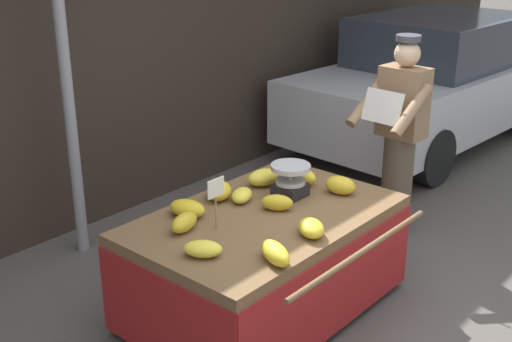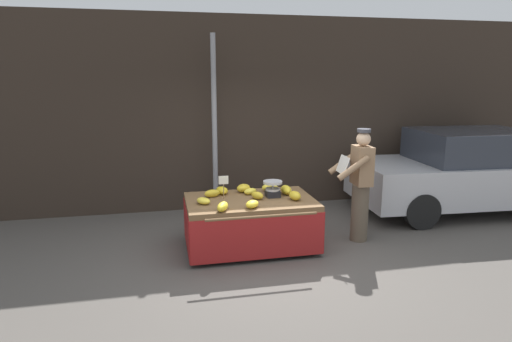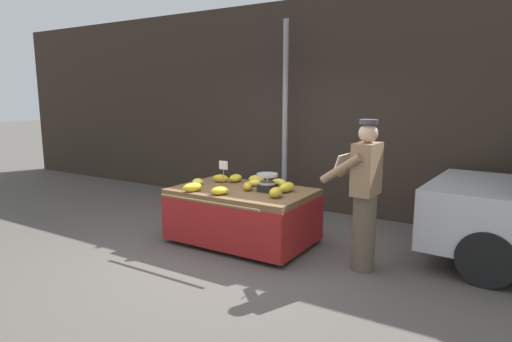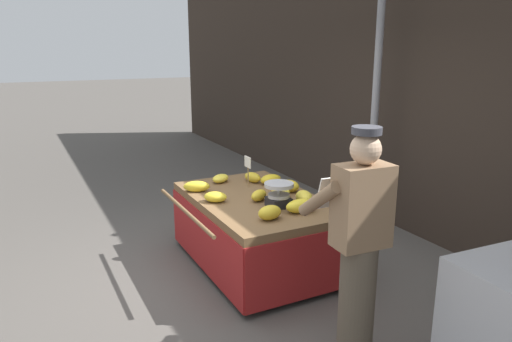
# 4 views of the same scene
# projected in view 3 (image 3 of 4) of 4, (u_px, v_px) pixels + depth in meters

# --- Properties ---
(ground_plane) EXTENTS (60.00, 60.00, 0.00)m
(ground_plane) POSITION_uv_depth(u_px,v_px,m) (230.00, 258.00, 5.34)
(ground_plane) COLOR #514C47
(back_wall) EXTENTS (16.00, 0.24, 3.55)m
(back_wall) POSITION_uv_depth(u_px,v_px,m) (323.00, 107.00, 7.34)
(back_wall) COLOR #332821
(back_wall) RESTS_ON ground
(street_pole) EXTENTS (0.09, 0.09, 3.18)m
(street_pole) POSITION_uv_depth(u_px,v_px,m) (285.00, 118.00, 7.22)
(street_pole) COLOR gray
(street_pole) RESTS_ON ground
(banana_cart) EXTENTS (1.85, 1.37, 0.74)m
(banana_cart) POSITION_uv_depth(u_px,v_px,m) (242.00, 203.00, 5.81)
(banana_cart) COLOR brown
(banana_cart) RESTS_ON ground
(weighing_scale) EXTENTS (0.28, 0.28, 0.23)m
(weighing_scale) POSITION_uv_depth(u_px,v_px,m) (267.00, 182.00, 5.62)
(weighing_scale) COLOR black
(weighing_scale) RESTS_ON banana_cart
(price_sign) EXTENTS (0.14, 0.01, 0.34)m
(price_sign) POSITION_uv_depth(u_px,v_px,m) (223.00, 167.00, 6.00)
(price_sign) COLOR #997A51
(price_sign) RESTS_ON banana_cart
(banana_bunch_0) EXTENTS (0.26, 0.27, 0.10)m
(banana_bunch_0) POSITION_uv_depth(u_px,v_px,m) (220.00, 191.00, 5.44)
(banana_bunch_0) COLOR yellow
(banana_bunch_0) RESTS_ON banana_cart
(banana_bunch_1) EXTENTS (0.18, 0.24, 0.13)m
(banana_bunch_1) POSITION_uv_depth(u_px,v_px,m) (276.00, 192.00, 5.29)
(banana_bunch_1) COLOR gold
(banana_bunch_1) RESTS_ON banana_cart
(banana_bunch_2) EXTENTS (0.25, 0.21, 0.09)m
(banana_bunch_2) POSITION_uv_depth(u_px,v_px,m) (256.00, 183.00, 5.95)
(banana_bunch_2) COLOR yellow
(banana_bunch_2) RESTS_ON banana_cart
(banana_bunch_3) EXTENTS (0.29, 0.24, 0.12)m
(banana_bunch_3) POSITION_uv_depth(u_px,v_px,m) (279.00, 183.00, 5.84)
(banana_bunch_3) COLOR yellow
(banana_bunch_3) RESTS_ON banana_cart
(banana_bunch_4) EXTENTS (0.23, 0.30, 0.12)m
(banana_bunch_4) POSITION_uv_depth(u_px,v_px,m) (193.00, 187.00, 5.61)
(banana_bunch_4) COLOR yellow
(banana_bunch_4) RESTS_ON banana_cart
(banana_bunch_5) EXTENTS (0.25, 0.27, 0.09)m
(banana_bunch_5) POSITION_uv_depth(u_px,v_px,m) (198.00, 182.00, 6.03)
(banana_bunch_5) COLOR yellow
(banana_bunch_5) RESTS_ON banana_cart
(banana_bunch_6) EXTENTS (0.21, 0.28, 0.11)m
(banana_bunch_6) POSITION_uv_depth(u_px,v_px,m) (236.00, 178.00, 6.25)
(banana_bunch_6) COLOR gold
(banana_bunch_6) RESTS_ON banana_cart
(banana_bunch_7) EXTENTS (0.16, 0.30, 0.13)m
(banana_bunch_7) POSITION_uv_depth(u_px,v_px,m) (287.00, 187.00, 5.60)
(banana_bunch_7) COLOR yellow
(banana_bunch_7) RESTS_ON banana_cart
(banana_bunch_8) EXTENTS (0.21, 0.24, 0.11)m
(banana_bunch_8) POSITION_uv_depth(u_px,v_px,m) (248.00, 186.00, 5.69)
(banana_bunch_8) COLOR gold
(banana_bunch_8) RESTS_ON banana_cart
(banana_bunch_9) EXTENTS (0.26, 0.17, 0.11)m
(banana_bunch_9) POSITION_uv_depth(u_px,v_px,m) (221.00, 178.00, 6.22)
(banana_bunch_9) COLOR gold
(banana_bunch_9) RESTS_ON banana_cart
(banana_bunch_10) EXTENTS (0.28, 0.26, 0.13)m
(banana_bunch_10) POSITION_uv_depth(u_px,v_px,m) (257.00, 179.00, 6.11)
(banana_bunch_10) COLOR gold
(banana_bunch_10) RESTS_ON banana_cart
(vendor_person) EXTENTS (0.60, 0.54, 1.71)m
(vendor_person) POSITION_uv_depth(u_px,v_px,m) (364.00, 195.00, 4.84)
(vendor_person) COLOR brown
(vendor_person) RESTS_ON ground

